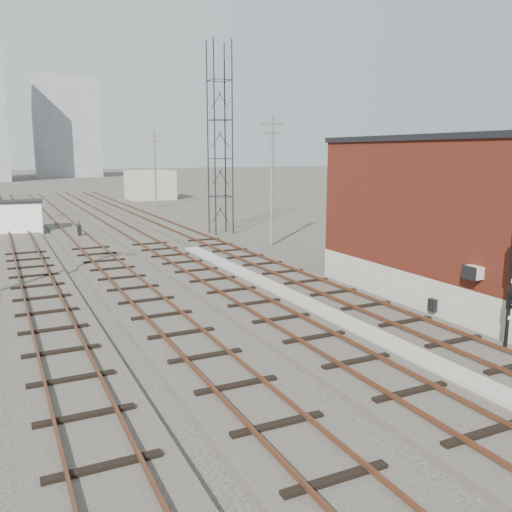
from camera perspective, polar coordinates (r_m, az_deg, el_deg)
ground at (r=66.94m, az=-16.29°, el=4.85°), size 320.00×320.00×0.00m
track_right at (r=47.15m, az=-8.92°, el=2.93°), size 3.20×90.00×0.39m
track_mid_right at (r=46.16m, az=-13.67°, el=2.59°), size 3.20×90.00×0.39m
track_mid_left at (r=45.50m, az=-18.60°, el=2.21°), size 3.20×90.00×0.39m
track_left at (r=45.18m, az=-23.62°, el=1.81°), size 3.20×90.00×0.39m
platform_curb at (r=23.72m, az=4.39°, el=-4.75°), size 0.90×28.00×0.26m
brick_building at (r=25.81m, az=20.40°, el=3.80°), size 6.54×12.20×7.22m
lattice_tower at (r=43.96m, az=-3.81°, el=12.14°), size 1.60×1.60×15.00m
utility_pole_right_a at (r=38.04m, az=1.67°, el=8.29°), size 1.80×0.24×9.00m
utility_pole_right_b at (r=66.10m, az=-10.59°, el=9.20°), size 1.80×0.24×9.00m
apartment_right at (r=157.00m, az=-19.36°, el=12.63°), size 16.00×12.00×26.00m
shed_right at (r=78.45m, az=-11.10°, el=7.37°), size 6.00×6.00×4.00m
signal_mast at (r=19.22m, az=25.33°, el=-2.47°), size 0.40×0.41×4.09m
switch_stand at (r=43.75m, az=-18.09°, el=2.54°), size 0.29×0.29×1.22m
site_trailer at (r=48.05m, az=-25.24°, el=3.66°), size 6.56×3.31×2.67m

